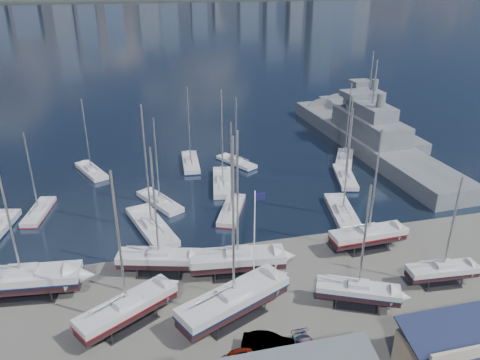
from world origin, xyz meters
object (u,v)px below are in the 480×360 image
object	(u,v)px
sailboat_cradle_0	(23,279)
naval_ship_east	(368,140)
flagpole	(255,240)
naval_ship_west	(366,118)

from	to	relation	value
sailboat_cradle_0	naval_ship_east	size ratio (longest dim) A/B	0.36
sailboat_cradle_0	flagpole	world-z (taller)	sailboat_cradle_0
sailboat_cradle_0	naval_ship_west	size ratio (longest dim) A/B	0.48
sailboat_cradle_0	flagpole	bearing A→B (deg)	-9.25
sailboat_cradle_0	naval_ship_west	xyz separation A→B (m)	(62.98, 45.75, -0.55)
sailboat_cradle_0	naval_ship_west	bearing A→B (deg)	42.30
naval_ship_east	flagpole	world-z (taller)	naval_ship_east
sailboat_cradle_0	flagpole	xyz separation A→B (m)	(23.07, -6.42, 5.13)
sailboat_cradle_0	flagpole	size ratio (longest dim) A/B	1.48
naval_ship_east	naval_ship_west	bearing A→B (deg)	-28.42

